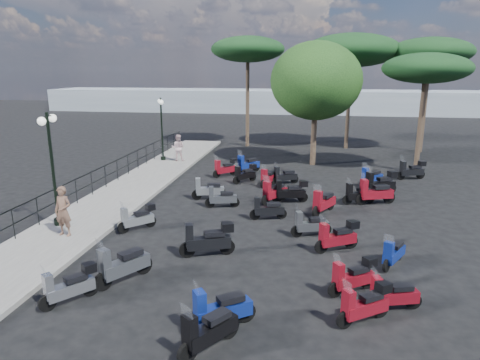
% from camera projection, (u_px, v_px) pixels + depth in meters
% --- Properties ---
extents(ground, '(120.00, 120.00, 0.00)m').
position_uv_depth(ground, '(251.00, 222.00, 16.86)').
color(ground, black).
rests_on(ground, ground).
extents(sidewalk, '(3.00, 30.00, 0.15)m').
position_uv_depth(sidewalk, '(127.00, 192.00, 20.73)').
color(sidewalk, slate).
rests_on(sidewalk, ground).
extents(railing, '(0.04, 26.04, 1.10)m').
position_uv_depth(railing, '(98.00, 176.00, 20.53)').
color(railing, black).
rests_on(railing, sidewalk).
extents(lamp_post_1, '(0.48, 1.23, 4.23)m').
position_uv_depth(lamp_post_1, '(52.00, 162.00, 15.60)').
color(lamp_post_1, black).
rests_on(lamp_post_1, sidewalk).
extents(lamp_post_2, '(0.64, 1.10, 3.98)m').
position_uv_depth(lamp_post_2, '(162.00, 125.00, 27.14)').
color(lamp_post_2, black).
rests_on(lamp_post_2, sidewalk).
extents(woman, '(0.70, 0.51, 1.78)m').
position_uv_depth(woman, '(63.00, 211.00, 14.95)').
color(woman, brown).
rests_on(woman, sidewalk).
extents(pedestrian_far, '(0.89, 0.72, 1.69)m').
position_uv_depth(pedestrian_far, '(178.00, 148.00, 27.23)').
color(pedestrian_far, beige).
rests_on(pedestrian_far, sidewalk).
extents(scooter_0, '(1.14, 1.63, 1.49)m').
position_uv_depth(scooter_0, '(122.00, 265.00, 12.01)').
color(scooter_0, black).
rests_on(scooter_0, ground).
extents(scooter_1, '(1.09, 1.30, 1.23)m').
position_uv_depth(scooter_1, '(69.00, 286.00, 10.95)').
color(scooter_1, black).
rests_on(scooter_1, ground).
extents(scooter_2, '(1.15, 1.20, 1.21)m').
position_uv_depth(scooter_2, '(137.00, 218.00, 15.97)').
color(scooter_2, black).
rests_on(scooter_2, ground).
extents(scooter_3, '(1.49, 0.61, 1.21)m').
position_uv_depth(scooter_3, '(221.00, 198.00, 18.59)').
color(scooter_3, black).
rests_on(scooter_3, ground).
extents(scooter_4, '(1.61, 0.68, 1.30)m').
position_uv_depth(scooter_4, '(208.00, 190.00, 19.73)').
color(scooter_4, black).
rests_on(scooter_4, ground).
extents(scooter_5, '(1.23, 1.24, 1.27)m').
position_uv_depth(scooter_5, '(225.00, 168.00, 23.93)').
color(scooter_5, black).
rests_on(scooter_5, ground).
extents(scooter_6, '(1.08, 1.43, 1.34)m').
position_uv_depth(scooter_6, '(208.00, 331.00, 9.08)').
color(scooter_6, black).
rests_on(scooter_6, ground).
extents(scooter_7, '(1.47, 1.11, 1.38)m').
position_uv_depth(scooter_7, '(220.00, 311.00, 9.84)').
color(scooter_7, black).
rests_on(scooter_7, ground).
extents(scooter_8, '(1.74, 0.89, 1.44)m').
position_uv_depth(scooter_8, '(208.00, 240.00, 13.72)').
color(scooter_8, black).
rests_on(scooter_8, ground).
extents(scooter_9, '(1.07, 1.48, 1.37)m').
position_uv_depth(scooter_9, '(274.00, 192.00, 19.25)').
color(scooter_9, black).
rests_on(scooter_9, ground).
extents(scooter_10, '(1.14, 1.23, 1.22)m').
position_uv_depth(scooter_10, '(245.00, 174.00, 22.66)').
color(scooter_10, black).
rests_on(scooter_10, ground).
extents(scooter_11, '(1.24, 1.42, 1.41)m').
position_uv_depth(scooter_11, '(248.00, 165.00, 24.72)').
color(scooter_11, black).
rests_on(scooter_11, ground).
extents(scooter_13, '(1.33, 1.00, 1.22)m').
position_uv_depth(scooter_13, '(365.00, 305.00, 10.11)').
color(scooter_13, black).
rests_on(scooter_13, ground).
extents(scooter_14, '(1.49, 0.64, 1.21)m').
position_uv_depth(scooter_14, '(267.00, 209.00, 17.09)').
color(scooter_14, black).
rests_on(scooter_14, ground).
extents(scooter_15, '(1.64, 0.66, 1.32)m').
position_uv_depth(scooter_15, '(290.00, 192.00, 19.26)').
color(scooter_15, black).
rests_on(scooter_15, ground).
extents(scooter_16, '(1.40, 0.87, 1.22)m').
position_uv_depth(scooter_16, '(284.00, 176.00, 22.34)').
color(scooter_16, black).
rests_on(scooter_16, ground).
extents(scooter_17, '(0.82, 1.42, 1.22)m').
position_uv_depth(scooter_17, '(269.00, 178.00, 22.05)').
color(scooter_17, black).
rests_on(scooter_17, ground).
extents(scooter_18, '(1.47, 0.64, 1.20)m').
position_uv_depth(scooter_18, '(392.00, 295.00, 10.62)').
color(scooter_18, black).
rests_on(scooter_18, ground).
extents(scooter_19, '(1.47, 0.99, 1.30)m').
position_uv_depth(scooter_19, '(337.00, 237.00, 14.11)').
color(scooter_19, black).
rests_on(scooter_19, ground).
extents(scooter_20, '(1.47, 0.70, 1.21)m').
position_uv_depth(scooter_20, '(310.00, 225.00, 15.37)').
color(scooter_20, black).
rests_on(scooter_20, ground).
extents(scooter_21, '(1.01, 1.58, 1.40)m').
position_uv_depth(scooter_21, '(323.00, 203.00, 17.74)').
color(scooter_21, black).
rests_on(scooter_21, ground).
extents(scooter_22, '(1.48, 0.77, 1.24)m').
position_uv_depth(scooter_22, '(358.00, 195.00, 19.06)').
color(scooter_22, black).
rests_on(scooter_22, ground).
extents(scooter_23, '(1.28, 1.15, 1.29)m').
position_uv_depth(scooter_23, '(371.00, 177.00, 22.00)').
color(scooter_23, black).
rests_on(scooter_23, ground).
extents(scooter_26, '(0.86, 1.33, 1.18)m').
position_uv_depth(scooter_26, '(393.00, 254.00, 13.02)').
color(scooter_26, black).
rests_on(scooter_26, ground).
extents(scooter_27, '(1.80, 0.87, 1.49)m').
position_uv_depth(scooter_27, '(375.00, 193.00, 19.00)').
color(scooter_27, black).
rests_on(scooter_27, ground).
extents(scooter_28, '(1.72, 1.04, 1.48)m').
position_uv_depth(scooter_28, '(380.00, 184.00, 20.42)').
color(scooter_28, black).
rests_on(scooter_28, ground).
extents(scooter_29, '(1.60, 0.81, 1.32)m').
position_uv_depth(scooter_29, '(411.00, 170.00, 23.29)').
color(scooter_29, black).
rests_on(scooter_29, ground).
extents(scooter_30, '(1.33, 1.00, 1.22)m').
position_uv_depth(scooter_30, '(353.00, 277.00, 11.47)').
color(scooter_30, black).
rests_on(scooter_30, ground).
extents(broadleaf_tree, '(5.53, 5.53, 7.52)m').
position_uv_depth(broadleaf_tree, '(316.00, 81.00, 25.75)').
color(broadleaf_tree, '#38281E').
rests_on(broadleaf_tree, ground).
extents(pine_0, '(6.88, 6.88, 8.37)m').
position_uv_depth(pine_0, '(352.00, 50.00, 30.82)').
color(pine_0, '#38281E').
rests_on(pine_0, ground).
extents(pine_1, '(5.66, 5.66, 7.99)m').
position_uv_depth(pine_1, '(430.00, 52.00, 29.40)').
color(pine_1, '#38281E').
rests_on(pine_1, ground).
extents(pine_2, '(5.49, 5.49, 8.24)m').
position_uv_depth(pine_2, '(248.00, 50.00, 31.69)').
color(pine_2, '#38281E').
rests_on(pine_2, ground).
extents(pine_3, '(4.82, 4.82, 6.75)m').
position_uv_depth(pine_3, '(426.00, 69.00, 23.53)').
color(pine_3, '#38281E').
rests_on(pine_3, ground).
extents(distant_hills, '(70.00, 8.00, 3.00)m').
position_uv_depth(distant_hills, '(295.00, 101.00, 59.45)').
color(distant_hills, gray).
rests_on(distant_hills, ground).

